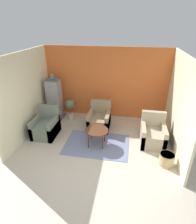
% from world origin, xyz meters
% --- Properties ---
extents(ground_plane, '(20.00, 20.00, 0.00)m').
position_xyz_m(ground_plane, '(0.00, 0.00, 0.00)').
color(ground_plane, beige).
rests_on(ground_plane, ground).
extents(wall_back_accent, '(4.69, 0.06, 2.66)m').
position_xyz_m(wall_back_accent, '(0.00, 3.33, 1.33)').
color(wall_back_accent, orange).
rests_on(wall_back_accent, ground_plane).
extents(wall_left, '(0.06, 3.30, 2.66)m').
position_xyz_m(wall_left, '(-2.32, 1.65, 1.33)').
color(wall_left, beige).
rests_on(wall_left, ground_plane).
extents(wall_right, '(0.06, 3.30, 2.66)m').
position_xyz_m(wall_right, '(2.32, 1.65, 1.33)').
color(wall_right, beige).
rests_on(wall_right, ground_plane).
extents(area_rug, '(1.94, 1.36, 0.01)m').
position_xyz_m(area_rug, '(0.03, 1.27, 0.01)').
color(area_rug, slate).
rests_on(area_rug, ground_plane).
extents(coffee_table, '(0.69, 0.69, 0.53)m').
position_xyz_m(coffee_table, '(0.03, 1.27, 0.48)').
color(coffee_table, '#512D1E').
rests_on(coffee_table, ground_plane).
extents(armchair_left, '(0.73, 0.87, 0.93)m').
position_xyz_m(armchair_left, '(-1.73, 1.53, 0.30)').
color(armchair_left, slate).
rests_on(armchair_left, ground_plane).
extents(armchair_right, '(0.73, 0.87, 0.93)m').
position_xyz_m(armchair_right, '(1.71, 1.67, 0.30)').
color(armchair_right, tan).
rests_on(armchair_right, ground_plane).
extents(armchair_middle, '(0.73, 0.87, 0.93)m').
position_xyz_m(armchair_middle, '(-0.07, 2.32, 0.30)').
color(armchair_middle, '#8E7A5B').
rests_on(armchair_middle, ground_plane).
extents(birdcage, '(0.59, 0.59, 1.53)m').
position_xyz_m(birdcage, '(-1.88, 2.79, 0.75)').
color(birdcage, slate).
rests_on(birdcage, ground_plane).
extents(parrot, '(0.10, 0.18, 0.22)m').
position_xyz_m(parrot, '(-1.88, 2.79, 1.63)').
color(parrot, teal).
rests_on(parrot, birdcage).
extents(potted_plant, '(0.39, 0.35, 0.78)m').
position_xyz_m(potted_plant, '(-1.28, 2.78, 0.51)').
color(potted_plant, beige).
rests_on(potted_plant, ground_plane).
extents(wicker_basket, '(0.39, 0.39, 0.33)m').
position_xyz_m(wicker_basket, '(2.00, 0.71, 0.18)').
color(wicker_basket, tan).
rests_on(wicker_basket, ground_plane).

